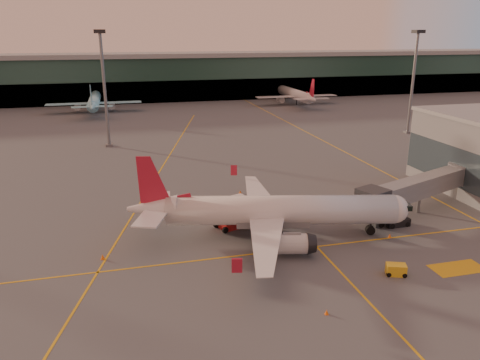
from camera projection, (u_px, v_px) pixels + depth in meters
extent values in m
plane|color=#4C4F54|center=(292.00, 271.00, 51.29)|extent=(600.00, 600.00, 0.00)
cube|color=gold|center=(278.00, 251.00, 55.91)|extent=(80.00, 0.25, 0.01)
cube|color=gold|center=(162.00, 168.00, 90.47)|extent=(31.30, 115.98, 0.01)
cube|color=gold|center=(306.00, 132.00, 123.05)|extent=(0.25, 160.00, 0.01)
cube|color=gold|center=(370.00, 304.00, 45.09)|extent=(0.25, 30.00, 0.01)
cube|color=gold|center=(458.00, 268.00, 51.87)|extent=(6.00, 3.00, 0.01)
cube|color=#19382D|center=(163.00, 79.00, 180.00)|extent=(400.00, 18.00, 16.00)
cube|color=gray|center=(162.00, 55.00, 177.35)|extent=(400.00, 20.00, 1.60)
cube|color=black|center=(166.00, 92.00, 173.36)|extent=(400.00, 1.00, 8.00)
cube|color=#2D3D47|center=(449.00, 164.00, 74.25)|extent=(0.30, 21.60, 6.00)
cylinder|color=slate|center=(105.00, 91.00, 103.72)|extent=(0.70, 0.70, 25.00)
cube|color=black|center=(100.00, 31.00, 99.89)|extent=(2.40, 2.40, 0.80)
cube|color=slate|center=(109.00, 145.00, 107.41)|extent=(1.60, 1.60, 0.50)
cylinder|color=slate|center=(413.00, 84.00, 117.83)|extent=(0.70, 0.70, 25.00)
cube|color=black|center=(418.00, 31.00, 114.00)|extent=(2.40, 2.40, 0.80)
cube|color=slate|center=(407.00, 132.00, 121.52)|extent=(1.60, 1.60, 0.50)
cylinder|color=silver|center=(281.00, 210.00, 58.75)|extent=(28.78, 10.12, 3.68)
sphere|color=silver|center=(394.00, 209.00, 59.05)|extent=(3.61, 3.61, 3.61)
cube|color=black|center=(403.00, 206.00, 58.93)|extent=(2.16, 2.71, 0.64)
cone|color=silver|center=(152.00, 209.00, 58.34)|extent=(6.93, 4.84, 3.50)
cube|color=silver|center=(151.00, 218.00, 55.31)|extent=(4.92, 6.62, 0.18)
cylinder|color=silver|center=(292.00, 244.00, 54.04)|extent=(4.29, 3.21, 2.39)
cylinder|color=black|center=(265.00, 239.00, 57.29)|extent=(1.91, 1.63, 1.66)
cylinder|color=black|center=(265.00, 235.00, 57.14)|extent=(0.33, 0.33, 1.01)
cube|color=silver|center=(159.00, 200.00, 61.32)|extent=(3.50, 6.19, 0.18)
cylinder|color=silver|center=(281.00, 209.00, 64.72)|extent=(4.29, 3.21, 2.39)
cylinder|color=black|center=(263.00, 224.00, 61.85)|extent=(1.91, 1.63, 1.66)
cylinder|color=black|center=(263.00, 220.00, 61.70)|extent=(0.33, 0.33, 1.01)
cube|color=slate|center=(272.00, 219.00, 59.09)|extent=(9.53, 4.94, 1.47)
cylinder|color=black|center=(370.00, 230.00, 59.85)|extent=(1.30, 0.98, 1.16)
cube|color=slate|center=(421.00, 186.00, 66.80)|extent=(21.24, 10.49, 2.70)
cube|color=#2D3035|center=(372.00, 200.00, 61.34)|extent=(4.42, 4.42, 3.00)
cube|color=#2D3035|center=(377.00, 216.00, 63.37)|extent=(1.60, 2.40, 2.40)
cylinder|color=black|center=(381.00, 225.00, 62.59)|extent=(0.80, 0.40, 0.80)
cylinder|color=black|center=(373.00, 219.00, 64.62)|extent=(0.80, 0.40, 0.80)
cylinder|color=slate|center=(419.00, 204.00, 67.60)|extent=(0.50, 0.50, 2.68)
cylinder|color=slate|center=(462.00, 173.00, 72.93)|extent=(4.40, 4.40, 3.00)
cylinder|color=slate|center=(460.00, 189.00, 73.73)|extent=(2.40, 2.40, 2.68)
cube|color=red|center=(231.00, 223.00, 62.50)|extent=(3.47, 3.05, 1.36)
cube|color=silver|center=(229.00, 208.00, 61.71)|extent=(5.71, 3.95, 2.54)
cylinder|color=black|center=(225.00, 230.00, 60.84)|extent=(0.87, 0.58, 0.82)
cylinder|color=black|center=(246.00, 225.00, 62.62)|extent=(0.87, 0.58, 0.82)
cube|color=gold|center=(396.00, 270.00, 50.28)|extent=(2.37, 1.88, 1.24)
cylinder|color=black|center=(389.00, 275.00, 49.98)|extent=(0.57, 0.42, 0.52)
cylinder|color=black|center=(405.00, 275.00, 49.82)|extent=(0.57, 0.42, 0.52)
cube|color=black|center=(396.00, 222.00, 63.21)|extent=(3.37, 1.88, 1.07)
cube|color=gold|center=(397.00, 217.00, 62.99)|extent=(1.42, 1.61, 0.87)
cylinder|color=black|center=(392.00, 226.00, 62.24)|extent=(0.69, 0.32, 0.68)
cylinder|color=black|center=(407.00, 224.00, 62.88)|extent=(0.69, 0.32, 0.68)
cone|color=orange|center=(408.00, 223.00, 63.42)|extent=(0.43, 0.43, 0.55)
cube|color=orange|center=(407.00, 225.00, 63.50)|extent=(0.37, 0.37, 0.03)
cone|color=orange|center=(103.00, 257.00, 53.84)|extent=(0.49, 0.49, 0.62)
cube|color=orange|center=(103.00, 259.00, 53.93)|extent=(0.42, 0.42, 0.03)
cone|color=orange|center=(327.00, 312.00, 43.32)|extent=(0.38, 0.38, 0.49)
cube|color=orange|center=(327.00, 314.00, 43.39)|extent=(0.33, 0.33, 0.03)
cone|color=orange|center=(240.00, 192.00, 75.79)|extent=(0.48, 0.48, 0.61)
cube|color=orange|center=(240.00, 193.00, 75.87)|extent=(0.41, 0.41, 0.03)
cone|color=orange|center=(390.00, 236.00, 59.51)|extent=(0.42, 0.42, 0.53)
cube|color=orange|center=(390.00, 238.00, 59.59)|extent=(0.36, 0.36, 0.03)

